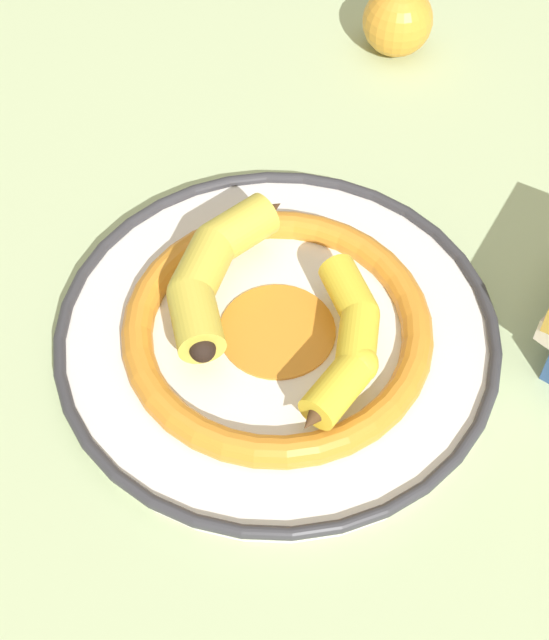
{
  "coord_description": "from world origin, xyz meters",
  "views": [
    {
      "loc": [
        -0.29,
        0.34,
        0.63
      ],
      "look_at": [
        0.01,
        0.0,
        0.04
      ],
      "focal_mm": 50.0,
      "sensor_mm": 36.0,
      "label": 1
    }
  ],
  "objects_px": {
    "banana_b": "(214,268)",
    "banana_a": "(348,343)",
    "decorative_bowl": "(275,334)",
    "apple": "(398,21)"
  },
  "relations": [
    {
      "from": "decorative_bowl",
      "to": "apple",
      "type": "xyz_separation_m",
      "value": [
        0.17,
        -0.4,
        0.02
      ]
    },
    {
      "from": "decorative_bowl",
      "to": "banana_a",
      "type": "xyz_separation_m",
      "value": [
        -0.07,
        -0.01,
        0.04
      ]
    },
    {
      "from": "decorative_bowl",
      "to": "banana_a",
      "type": "bearing_deg",
      "value": -167.97
    },
    {
      "from": "decorative_bowl",
      "to": "banana_b",
      "type": "relative_size",
      "value": 2.12
    },
    {
      "from": "banana_a",
      "to": "apple",
      "type": "xyz_separation_m",
      "value": [
        0.24,
        -0.39,
        -0.01
      ]
    },
    {
      "from": "banana_a",
      "to": "banana_b",
      "type": "bearing_deg",
      "value": 63.85
    },
    {
      "from": "banana_b",
      "to": "apple",
      "type": "xyz_separation_m",
      "value": [
        0.11,
        -0.4,
        -0.01
      ]
    },
    {
      "from": "decorative_bowl",
      "to": "banana_b",
      "type": "height_order",
      "value": "banana_b"
    },
    {
      "from": "banana_b",
      "to": "banana_a",
      "type": "bearing_deg",
      "value": 73.72
    },
    {
      "from": "banana_a",
      "to": "banana_b",
      "type": "distance_m",
      "value": 0.13
    }
  ]
}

